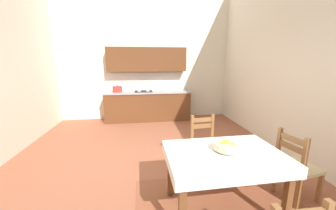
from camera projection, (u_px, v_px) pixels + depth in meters
ground_plane at (152, 170)px, 3.30m from camera, size 5.83×6.92×0.10m
wall_back at (145, 54)px, 5.96m from camera, size 5.83×0.12×4.05m
wall_right at (310, 46)px, 3.20m from camera, size 0.12×6.92×4.05m
kitchen_cabinetry at (148, 93)px, 5.90m from camera, size 2.59×0.63×2.20m
dining_table at (224, 163)px, 2.25m from camera, size 1.35×0.93×0.75m
dining_chair_window_side at (296, 167)px, 2.49m from camera, size 0.49×0.49×0.93m
dining_chair_kitchen_side at (205, 146)px, 3.11m from camera, size 0.46×0.46×0.93m
fruit_bowl at (227, 146)px, 2.24m from camera, size 0.30×0.30×0.12m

